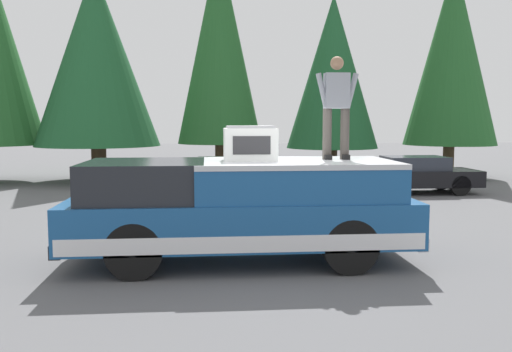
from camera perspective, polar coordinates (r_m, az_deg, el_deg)
name	(u,v)px	position (r m, az deg, el deg)	size (l,w,h in m)	color
ground_plane	(274,262)	(9.01, 1.86, -8.95)	(90.00, 90.00, 0.00)	#565659
pickup_truck	(241,209)	(8.87, -1.60, -3.41)	(2.01, 5.54, 1.65)	navy
compressor_unit	(250,143)	(8.82, -0.62, 3.42)	(0.65, 0.84, 0.56)	silver
person_on_truck_bed	(336,105)	(9.21, 8.38, 7.35)	(0.29, 0.72, 1.69)	#423D38
parked_car_black	(412,175)	(17.94, 15.93, 0.12)	(1.64, 4.10, 1.16)	black
parked_car_maroon	(226,177)	(16.71, -3.10, -0.07)	(1.64, 4.10, 1.16)	maroon
conifer_far_left	(452,54)	(23.17, 19.75, 11.87)	(3.58, 3.58, 8.43)	#4C3826
conifer_left	(333,72)	(22.28, 8.02, 10.66)	(3.64, 3.64, 7.21)	#4C3826
conifer_center_left	(219,44)	(21.85, -3.83, 13.59)	(3.30, 3.30, 9.14)	#4C3826
conifer_center_right	(96,58)	(21.48, -16.33, 11.69)	(4.60, 4.60, 7.83)	#4C3826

